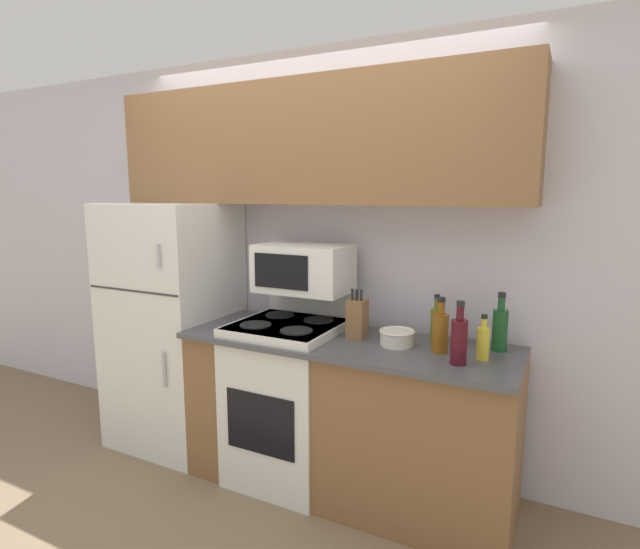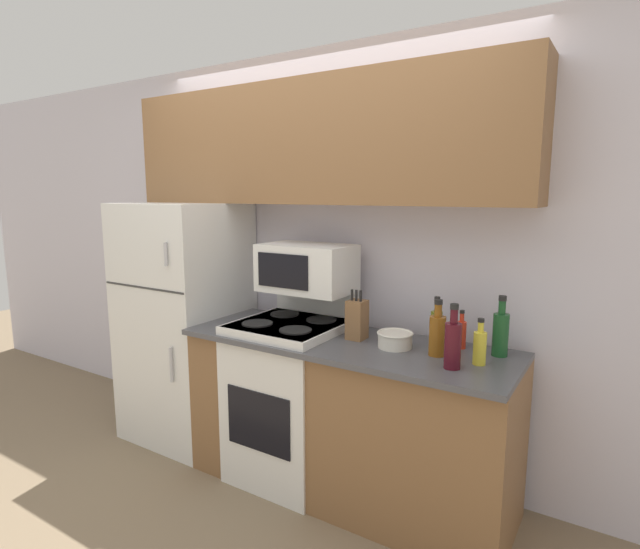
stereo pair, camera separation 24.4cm
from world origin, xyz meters
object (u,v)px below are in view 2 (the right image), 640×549
(microwave, at_px, (307,268))
(bottle_whiskey, at_px, (437,334))
(knife_block, at_px, (357,319))
(bottle_wine_red, at_px, (453,343))
(refrigerator, at_px, (185,322))
(bowl, at_px, (395,339))
(stove, at_px, (291,397))
(bottle_olive_oil, at_px, (436,326))
(bottle_hot_sauce, at_px, (461,333))
(bottle_cooking_spray, at_px, (480,346))
(bottle_wine_green, at_px, (501,332))

(microwave, height_order, bottle_whiskey, microwave)
(knife_block, bearing_deg, bottle_wine_red, -17.09)
(refrigerator, height_order, knife_block, refrigerator)
(bowl, height_order, bottle_whiskey, bottle_whiskey)
(bowl, bearing_deg, stove, -177.98)
(refrigerator, height_order, stove, refrigerator)
(bottle_wine_red, xyz_separation_m, bottle_whiskey, (-0.12, 0.14, -0.01))
(knife_block, distance_m, bottle_olive_oil, 0.42)
(bottle_olive_oil, distance_m, bottle_whiskey, 0.17)
(bottle_hot_sauce, relative_size, bottle_cooking_spray, 0.91)
(knife_block, bearing_deg, refrigerator, -179.39)
(stove, height_order, bottle_whiskey, bottle_whiskey)
(refrigerator, xyz_separation_m, knife_block, (1.33, 0.01, 0.19))
(bottle_hot_sauce, distance_m, bottle_whiskey, 0.19)
(bottle_cooking_spray, xyz_separation_m, bottle_whiskey, (-0.21, 0.02, 0.02))
(bowl, xyz_separation_m, bottle_wine_green, (0.49, 0.15, 0.07))
(bottle_wine_red, distance_m, bottle_wine_green, 0.33)
(bowl, xyz_separation_m, bottle_wine_red, (0.35, -0.15, 0.07))
(refrigerator, xyz_separation_m, bowl, (1.57, -0.02, 0.13))
(microwave, distance_m, bottle_olive_oil, 0.82)
(stove, bearing_deg, knife_block, 7.51)
(bottle_hot_sauce, xyz_separation_m, bottle_olive_oil, (-0.13, -0.02, 0.02))
(knife_block, relative_size, bottle_cooking_spray, 1.24)
(microwave, relative_size, bottle_cooking_spray, 2.45)
(bottle_olive_oil, xyz_separation_m, bottle_whiskey, (0.06, -0.16, 0.01))
(refrigerator, bearing_deg, stove, -2.49)
(refrigerator, bearing_deg, bottle_olive_oil, 4.26)
(refrigerator, distance_m, bowl, 1.57)
(bottle_wine_green, bearing_deg, bottle_cooking_spray, -105.95)
(bottle_olive_oil, bearing_deg, knife_block, -164.18)
(bowl, relative_size, bottle_wine_red, 0.63)
(microwave, xyz_separation_m, bottle_whiskey, (0.84, -0.11, -0.24))
(bottle_olive_oil, bearing_deg, bottle_whiskey, -69.16)
(refrigerator, relative_size, bottle_cooking_spray, 7.36)
(refrigerator, relative_size, bowl, 8.61)
(stove, distance_m, bottle_olive_oil, 0.98)
(bottle_wine_red, bearing_deg, bottle_hot_sauce, 99.76)
(stove, distance_m, bottle_wine_red, 1.13)
(stove, xyz_separation_m, bowl, (0.65, 0.02, 0.45))
(stove, bearing_deg, bottle_olive_oil, 11.71)
(bowl, relative_size, bottle_wine_green, 0.63)
(bottle_wine_red, bearing_deg, stove, 172.77)
(knife_block, bearing_deg, bowl, -7.38)
(bottle_cooking_spray, bearing_deg, knife_block, 174.79)
(knife_block, height_order, bottle_hot_sauce, knife_block)
(refrigerator, distance_m, bottle_whiskey, 1.80)
(bottle_cooking_spray, relative_size, bottle_wine_green, 0.73)
(microwave, relative_size, bottle_wine_green, 1.80)
(refrigerator, height_order, bottle_wine_green, refrigerator)
(knife_block, xyz_separation_m, bottle_wine_green, (0.73, 0.12, 0.01))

